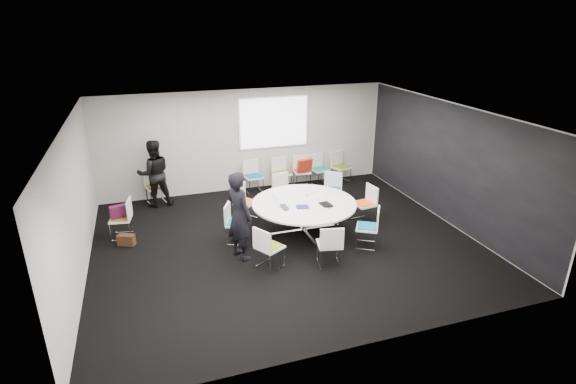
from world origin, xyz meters
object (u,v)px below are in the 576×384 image
object	(u,v)px
chair_ring_c	(284,197)
chair_back_c	(302,177)
chair_ring_h	(367,234)
chair_spare_left	(122,226)
person_back	(154,174)
chair_ring_a	(364,210)
person_main	(239,216)
maroon_bag	(120,211)
chair_back_b	(282,179)
chair_ring_d	(246,209)
chair_ring_f	(269,255)
brown_bag	(126,240)
chair_person_back	(156,193)
cup	(307,195)
chair_ring_b	(332,196)
conference_table	(304,210)
chair_ring_e	(237,230)
chair_back_d	(320,175)
chair_back_a	(254,182)
chair_ring_g	(329,252)
chair_back_e	(341,173)
laptop	(287,207)

from	to	relation	value
chair_ring_c	chair_back_c	world-z (taller)	same
chair_ring_h	chair_back_c	distance (m)	3.87
chair_spare_left	person_back	bearing A→B (deg)	-17.42
chair_ring_a	person_main	distance (m)	3.33
chair_ring_h	maroon_bag	bearing A→B (deg)	98.49
chair_spare_left	person_back	size ratio (longest dim) A/B	0.51
chair_back_c	chair_spare_left	world-z (taller)	same
chair_back_b	chair_ring_a	bearing A→B (deg)	105.66
chair_ring_c	chair_ring_d	distance (m)	1.17
chair_ring_h	chair_spare_left	size ratio (longest dim) A/B	1.00
chair_ring_f	brown_bag	size ratio (longest dim) A/B	2.44
chair_person_back	cup	bearing A→B (deg)	127.56
chair_ring_b	chair_ring_a	bearing A→B (deg)	137.23
conference_table	chair_spare_left	bearing A→B (deg)	165.24
chair_ring_e	chair_back_c	distance (m)	3.76
chair_back_d	person_main	bearing A→B (deg)	33.98
chair_back_a	person_main	world-z (taller)	person_main
chair_ring_d	cup	distance (m)	1.56
person_main	chair_ring_e	bearing A→B (deg)	-29.78
chair_back_b	cup	xyz separation A→B (m)	(-0.19, -2.51, 0.50)
chair_ring_b	chair_ring_g	distance (m)	2.93
chair_back_a	chair_ring_h	bearing A→B (deg)	104.15
conference_table	chair_ring_c	world-z (taller)	chair_ring_c
chair_back_e	chair_ring_b	bearing A→B (deg)	39.91
brown_bag	chair_ring_c	bearing A→B (deg)	12.90
chair_back_e	chair_spare_left	bearing A→B (deg)	-2.68
person_main	cup	xyz separation A→B (m)	(1.79, 0.98, -0.14)
chair_ring_h	chair_spare_left	bearing A→B (deg)	98.45
chair_ring_b	chair_ring_g	world-z (taller)	same
chair_back_e	brown_bag	bearing A→B (deg)	1.15
chair_back_b	chair_back_d	xyz separation A→B (m)	(1.15, -0.00, 0.00)
conference_table	chair_person_back	distance (m)	4.19
chair_person_back	laptop	bearing A→B (deg)	116.63
chair_ring_e	cup	distance (m)	1.81
person_back	maroon_bag	bearing A→B (deg)	57.27
chair_back_d	person_back	size ratio (longest dim) A/B	0.51
person_main	chair_ring_g	bearing A→B (deg)	-141.75
chair_ring_d	laptop	world-z (taller)	chair_ring_d
chair_back_c	chair_person_back	size ratio (longest dim) A/B	1.00
chair_ring_a	maroon_bag	size ratio (longest dim) A/B	2.20
chair_person_back	cup	size ratio (longest dim) A/B	9.78
chair_ring_f	laptop	world-z (taller)	chair_ring_f
chair_ring_f	person_main	size ratio (longest dim) A/B	0.48
chair_ring_c	maroon_bag	world-z (taller)	chair_ring_c
conference_table	chair_ring_g	size ratio (longest dim) A/B	2.64
chair_person_back	laptop	world-z (taller)	chair_person_back
chair_back_d	chair_ring_g	bearing A→B (deg)	56.29
chair_back_c	chair_ring_f	bearing A→B (deg)	68.58
chair_ring_c	person_main	distance (m)	2.76
chair_back_c	person_back	distance (m)	4.10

